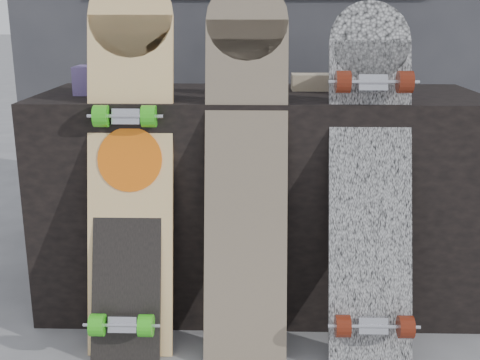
{
  "coord_description": "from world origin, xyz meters",
  "views": [
    {
      "loc": [
        -0.02,
        -1.7,
        1.08
      ],
      "look_at": [
        -0.07,
        0.2,
        0.55
      ],
      "focal_mm": 45.0,
      "sensor_mm": 36.0,
      "label": 1
    }
  ],
  "objects_px": {
    "longboard_celtic": "(246,159)",
    "skateboard_dark": "(127,198)",
    "longboard_geisha": "(130,154)",
    "vendor_table": "(259,198)",
    "longboard_cascadia": "(371,176)"
  },
  "relations": [
    {
      "from": "longboard_cascadia",
      "to": "skateboard_dark",
      "type": "xyz_separation_m",
      "value": [
        -0.78,
        -0.0,
        -0.08
      ]
    },
    {
      "from": "longboard_celtic",
      "to": "skateboard_dark",
      "type": "distance_m",
      "value": 0.41
    },
    {
      "from": "longboard_celtic",
      "to": "skateboard_dark",
      "type": "height_order",
      "value": "longboard_celtic"
    },
    {
      "from": "vendor_table",
      "to": "longboard_celtic",
      "type": "xyz_separation_m",
      "value": [
        -0.05,
        -0.33,
        0.23
      ]
    },
    {
      "from": "vendor_table",
      "to": "longboard_celtic",
      "type": "height_order",
      "value": "longboard_celtic"
    },
    {
      "from": "longboard_geisha",
      "to": "skateboard_dark",
      "type": "bearing_deg",
      "value": -101.92
    },
    {
      "from": "longboard_celtic",
      "to": "vendor_table",
      "type": "bearing_deg",
      "value": 82.17
    },
    {
      "from": "vendor_table",
      "to": "skateboard_dark",
      "type": "relative_size",
      "value": 1.63
    },
    {
      "from": "longboard_celtic",
      "to": "longboard_cascadia",
      "type": "height_order",
      "value": "longboard_celtic"
    },
    {
      "from": "longboard_cascadia",
      "to": "vendor_table",
      "type": "bearing_deg",
      "value": 135.06
    },
    {
      "from": "longboard_geisha",
      "to": "vendor_table",
      "type": "bearing_deg",
      "value": 36.09
    },
    {
      "from": "longboard_geisha",
      "to": "skateboard_dark",
      "type": "height_order",
      "value": "longboard_geisha"
    },
    {
      "from": "longboard_celtic",
      "to": "longboard_cascadia",
      "type": "distance_m",
      "value": 0.4
    },
    {
      "from": "vendor_table",
      "to": "skateboard_dark",
      "type": "height_order",
      "value": "skateboard_dark"
    },
    {
      "from": "longboard_geisha",
      "to": "skateboard_dark",
      "type": "relative_size",
      "value": 1.24
    }
  ]
}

